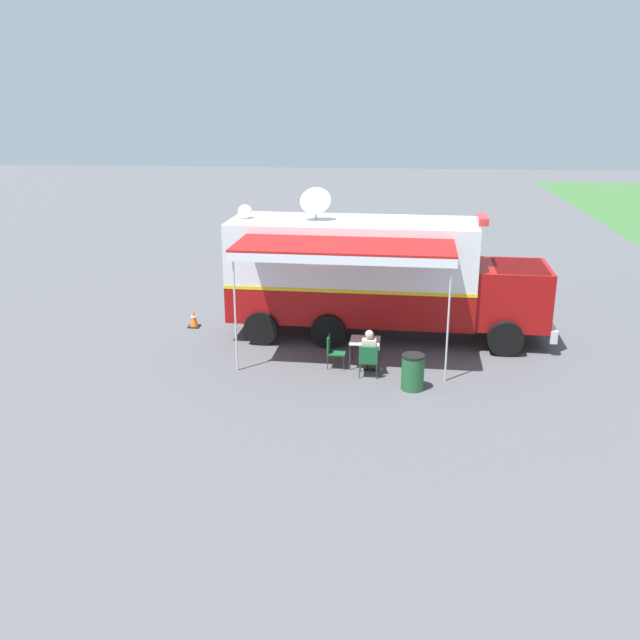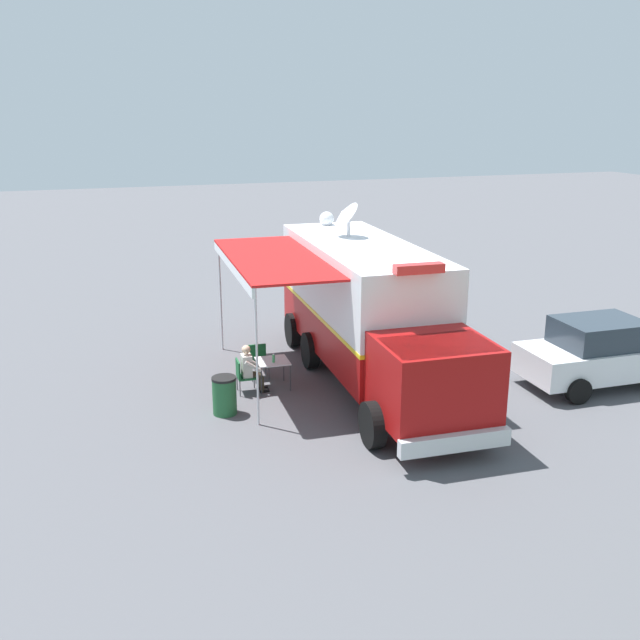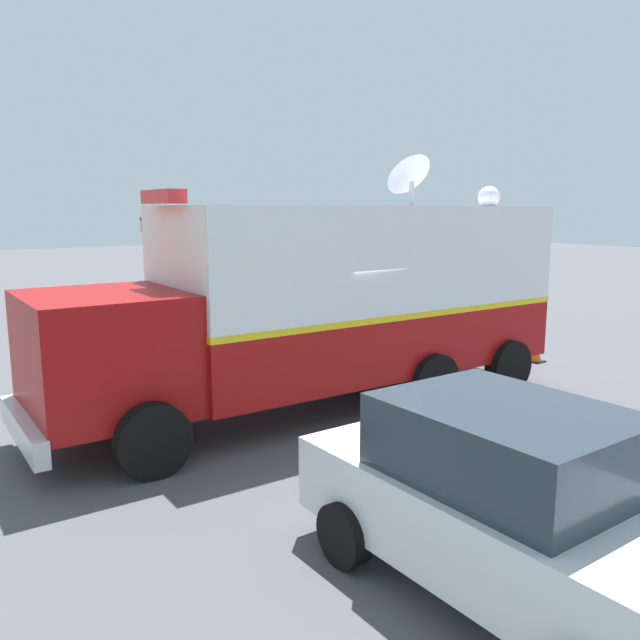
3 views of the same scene
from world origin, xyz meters
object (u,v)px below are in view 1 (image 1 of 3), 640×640
(command_truck, at_px, (377,274))
(car_behind_truck, at_px, (438,266))
(folding_chair_beside_table, at_px, (333,349))
(traffic_cone, at_px, (194,318))
(water_bottle, at_px, (370,337))
(seated_responder, at_px, (369,351))
(folding_table, at_px, (365,342))
(folding_chair_at_table, at_px, (368,358))
(trash_bin, at_px, (413,372))

(command_truck, height_order, car_behind_truck, command_truck)
(folding_chair_beside_table, bearing_deg, traffic_cone, -122.83)
(water_bottle, bearing_deg, seated_responder, -1.13)
(water_bottle, distance_m, traffic_cone, 6.30)
(folding_table, bearing_deg, folding_chair_at_table, 8.27)
(folding_chair_beside_table, height_order, traffic_cone, folding_chair_beside_table)
(car_behind_truck, bearing_deg, folding_chair_beside_table, -21.91)
(car_behind_truck, bearing_deg, command_truck, -21.86)
(water_bottle, bearing_deg, command_truck, 177.66)
(folding_table, relative_size, folding_chair_beside_table, 0.96)
(command_truck, height_order, seated_responder, command_truck)
(folding_chair_at_table, xyz_separation_m, car_behind_truck, (-8.84, 2.34, 0.37))
(water_bottle, bearing_deg, folding_chair_beside_table, -80.09)
(trash_bin, bearing_deg, command_truck, -166.05)
(folding_chair_at_table, height_order, car_behind_truck, car_behind_truck)
(folding_table, distance_m, traffic_cone, 6.17)
(seated_responder, bearing_deg, command_truck, 177.90)
(folding_table, bearing_deg, car_behind_truck, 163.02)
(car_behind_truck, bearing_deg, traffic_cone, -56.60)
(traffic_cone, height_order, car_behind_truck, car_behind_truck)
(command_truck, xyz_separation_m, trash_bin, (4.00, 0.99, -1.49))
(traffic_cone, bearing_deg, seated_responder, 58.61)
(folding_chair_at_table, distance_m, traffic_cone, 6.66)
(folding_chair_at_table, bearing_deg, command_truck, 177.88)
(folding_table, bearing_deg, traffic_cone, -117.13)
(folding_chair_beside_table, relative_size, trash_bin, 0.96)
(folding_chair_beside_table, bearing_deg, folding_table, 101.91)
(command_truck, relative_size, trash_bin, 10.53)
(folding_table, height_order, car_behind_truck, car_behind_truck)
(command_truck, relative_size, seated_responder, 7.67)
(trash_bin, bearing_deg, folding_table, -140.33)
(trash_bin, bearing_deg, water_bottle, -143.45)
(command_truck, height_order, folding_table, command_truck)
(water_bottle, distance_m, car_behind_truck, 8.37)
(folding_chair_at_table, relative_size, car_behind_truck, 0.21)
(trash_bin, height_order, traffic_cone, trash_bin)
(water_bottle, relative_size, trash_bin, 0.25)
(command_truck, distance_m, folding_table, 2.83)
(folding_chair_beside_table, xyz_separation_m, car_behind_truck, (-8.22, 3.30, 0.37))
(traffic_cone, xyz_separation_m, car_behind_truck, (-5.23, 7.93, 0.60))
(folding_table, relative_size, car_behind_truck, 0.20)
(traffic_cone, bearing_deg, trash_bin, 57.39)
(seated_responder, xyz_separation_m, trash_bin, (0.87, 1.11, -0.20))
(trash_bin, bearing_deg, traffic_cone, -122.61)
(folding_chair_at_table, height_order, folding_chair_beside_table, same)
(command_truck, relative_size, traffic_cone, 16.52)
(folding_chair_at_table, xyz_separation_m, trash_bin, (0.69, 1.12, -0.06))
(folding_chair_at_table, relative_size, seated_responder, 0.70)
(water_bottle, relative_size, car_behind_truck, 0.05)
(seated_responder, bearing_deg, folding_table, -168.53)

